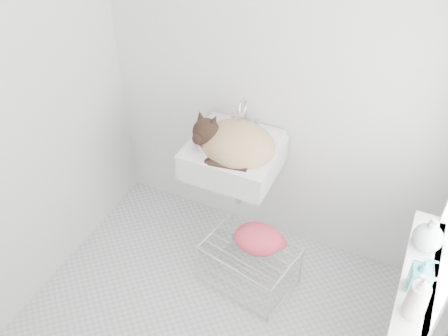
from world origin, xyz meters
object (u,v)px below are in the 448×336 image
at_px(sink, 233,146).
at_px(cat, 234,143).
at_px(wire_rack, 249,266).
at_px(bottle_a, 411,314).
at_px(bottle_b, 416,288).
at_px(bottle_c, 424,246).

relative_size(sink, cat, 1.11).
distance_m(sink, wire_rack, 0.78).
height_order(sink, cat, cat).
bearing_deg(bottle_a, cat, 147.34).
bearing_deg(bottle_b, bottle_a, -90.00).
height_order(bottle_a, bottle_b, bottle_a).
height_order(sink, bottle_c, sink).
relative_size(wire_rack, bottle_a, 2.57).
distance_m(cat, bottle_a, 1.34).
bearing_deg(wire_rack, bottle_b, -20.71).
xyz_separation_m(wire_rack, bottle_c, (0.91, -0.08, 0.70)).
height_order(cat, bottle_b, cat).
relative_size(sink, bottle_c, 2.97).
xyz_separation_m(sink, cat, (0.01, -0.02, 0.04)).
distance_m(sink, cat, 0.05).
bearing_deg(bottle_c, wire_rack, 174.96).
xyz_separation_m(cat, wire_rack, (0.22, -0.24, -0.74)).
distance_m(wire_rack, bottle_c, 1.15).
xyz_separation_m(bottle_a, bottle_b, (0.00, 0.14, 0.00)).
bearing_deg(wire_rack, bottle_c, -5.04).
height_order(sink, bottle_a, sink).
bearing_deg(bottle_c, cat, 164.23).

